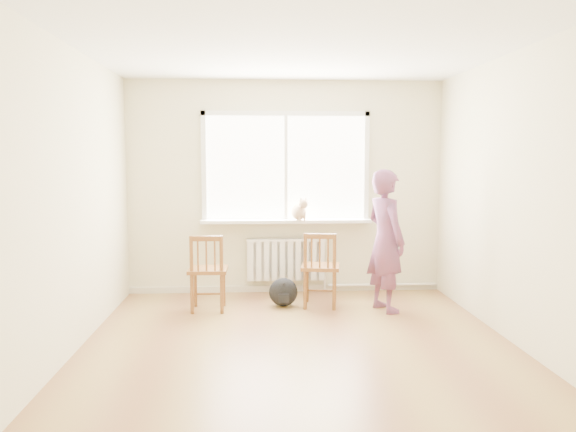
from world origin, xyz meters
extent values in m
plane|color=#9F7941|center=(0.00, 0.00, 0.00)|extent=(4.50, 4.50, 0.00)
plane|color=white|center=(0.00, 0.00, 2.70)|extent=(4.50, 4.50, 0.00)
cube|color=beige|center=(0.00, 2.25, 1.35)|extent=(4.00, 0.01, 2.70)
cube|color=white|center=(0.00, 2.23, 1.60)|extent=(2.00, 0.02, 1.30)
cube|color=white|center=(0.00, 2.21, 2.28)|extent=(2.12, 0.05, 0.06)
cube|color=white|center=(-1.03, 2.21, 1.60)|extent=(0.06, 0.05, 1.42)
cube|color=white|center=(1.03, 2.21, 1.60)|extent=(0.06, 0.05, 1.42)
cube|color=white|center=(0.00, 2.21, 1.60)|extent=(0.04, 0.05, 1.30)
cube|color=white|center=(0.00, 2.14, 0.93)|extent=(2.15, 0.22, 0.04)
cube|color=white|center=(0.00, 2.20, 0.43)|extent=(1.00, 0.02, 0.55)
cube|color=white|center=(0.00, 2.15, 0.43)|extent=(1.00, 0.10, 0.51)
cube|color=white|center=(0.00, 2.15, 0.69)|extent=(1.00, 0.12, 0.03)
cylinder|color=silver|center=(1.25, 2.19, 0.08)|extent=(1.40, 0.04, 0.04)
cube|color=beige|center=(0.00, 2.23, 0.04)|extent=(4.00, 0.03, 0.08)
cube|color=brown|center=(-0.93, 1.40, 0.46)|extent=(0.44, 0.42, 0.04)
cylinder|color=brown|center=(-0.76, 1.56, 0.23)|extent=(0.04, 0.04, 0.46)
cylinder|color=brown|center=(-1.09, 1.57, 0.23)|extent=(0.04, 0.04, 0.46)
cylinder|color=brown|center=(-0.77, 1.24, 0.23)|extent=(0.04, 0.04, 0.46)
cylinder|color=brown|center=(-1.10, 1.24, 0.23)|extent=(0.04, 0.04, 0.46)
cylinder|color=brown|center=(-0.77, 1.24, 0.44)|extent=(0.04, 0.04, 0.87)
cylinder|color=brown|center=(-1.10, 1.24, 0.44)|extent=(0.04, 0.04, 0.87)
cube|color=brown|center=(-0.93, 1.24, 0.84)|extent=(0.35, 0.04, 0.06)
cylinder|color=brown|center=(-0.84, 1.24, 0.66)|extent=(0.02, 0.02, 0.35)
cylinder|color=brown|center=(-0.93, 1.24, 0.66)|extent=(0.02, 0.02, 0.35)
cylinder|color=brown|center=(-1.03, 1.24, 0.66)|extent=(0.02, 0.02, 0.35)
cube|color=brown|center=(0.36, 1.49, 0.46)|extent=(0.50, 0.48, 0.04)
cylinder|color=brown|center=(0.55, 1.63, 0.23)|extent=(0.04, 0.04, 0.46)
cylinder|color=brown|center=(0.23, 1.68, 0.23)|extent=(0.04, 0.04, 0.46)
cylinder|color=brown|center=(0.50, 1.30, 0.23)|extent=(0.04, 0.04, 0.46)
cylinder|color=brown|center=(0.17, 1.36, 0.23)|extent=(0.04, 0.04, 0.46)
cylinder|color=brown|center=(0.50, 1.30, 0.44)|extent=(0.04, 0.04, 0.88)
cylinder|color=brown|center=(0.17, 1.36, 0.44)|extent=(0.04, 0.04, 0.88)
cube|color=brown|center=(0.33, 1.33, 0.85)|extent=(0.36, 0.09, 0.06)
cylinder|color=brown|center=(0.43, 1.31, 0.66)|extent=(0.02, 0.02, 0.35)
cylinder|color=brown|center=(0.33, 1.33, 0.66)|extent=(0.02, 0.02, 0.35)
cylinder|color=brown|center=(0.24, 1.34, 0.66)|extent=(0.02, 0.02, 0.35)
imported|color=#CC447C|center=(1.07, 1.26, 0.80)|extent=(0.57, 0.68, 1.60)
ellipsoid|color=beige|center=(0.15, 2.07, 1.06)|extent=(0.28, 0.34, 0.21)
sphere|color=beige|center=(0.20, 1.94, 1.16)|extent=(0.12, 0.12, 0.12)
cone|color=beige|center=(0.17, 1.93, 1.22)|extent=(0.04, 0.04, 0.05)
cone|color=beige|center=(0.23, 1.95, 1.22)|extent=(0.04, 0.04, 0.05)
cylinder|color=beige|center=(0.11, 2.21, 0.99)|extent=(0.09, 0.19, 0.03)
cylinder|color=beige|center=(0.16, 1.96, 1.00)|extent=(0.03, 0.03, 0.11)
cylinder|color=beige|center=(0.22, 1.98, 1.00)|extent=(0.03, 0.03, 0.11)
ellipsoid|color=black|center=(-0.07, 1.51, 0.17)|extent=(0.36, 0.29, 0.33)
camera|label=1|loc=(-0.40, -4.90, 1.71)|focal=35.00mm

